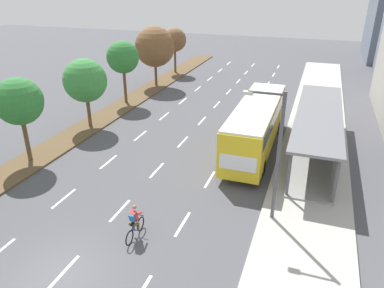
% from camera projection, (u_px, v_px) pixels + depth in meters
% --- Properties ---
extents(ground_plane, '(140.00, 140.00, 0.00)m').
position_uv_depth(ground_plane, '(61.00, 275.00, 14.93)').
color(ground_plane, '#4C4C51').
extents(median_strip, '(2.60, 52.00, 0.12)m').
position_uv_depth(median_strip, '(122.00, 106.00, 34.59)').
color(median_strip, brown).
rests_on(median_strip, ground).
extents(sidewalk_right, '(4.50, 52.00, 0.15)m').
position_uv_depth(sidewalk_right, '(316.00, 129.00, 29.31)').
color(sidewalk_right, '#ADAAA3').
rests_on(sidewalk_right, ground).
extents(lane_divider_left, '(0.14, 48.71, 0.01)m').
position_uv_depth(lane_divider_left, '(164.00, 116.00, 32.18)').
color(lane_divider_left, white).
rests_on(lane_divider_left, ground).
extents(lane_divider_center, '(0.14, 48.71, 0.01)m').
position_uv_depth(lane_divider_center, '(202.00, 121.00, 31.13)').
color(lane_divider_center, white).
rests_on(lane_divider_center, ground).
extents(lane_divider_right, '(0.14, 48.71, 0.01)m').
position_uv_depth(lane_divider_right, '(242.00, 126.00, 30.08)').
color(lane_divider_right, white).
rests_on(lane_divider_right, ground).
extents(bus_shelter, '(2.90, 13.65, 2.86)m').
position_uv_depth(bus_shelter, '(321.00, 129.00, 24.46)').
color(bus_shelter, gray).
rests_on(bus_shelter, sidewalk_right).
extents(bus, '(2.54, 11.29, 3.37)m').
position_uv_depth(bus, '(256.00, 122.00, 25.09)').
color(bus, yellow).
rests_on(bus, ground).
extents(cyclist, '(0.46, 1.82, 1.71)m').
position_uv_depth(cyclist, '(134.00, 223.00, 16.82)').
color(cyclist, black).
rests_on(cyclist, ground).
extents(median_tree_second, '(2.97, 2.97, 5.51)m').
position_uv_depth(median_tree_second, '(19.00, 102.00, 22.58)').
color(median_tree_second, brown).
rests_on(median_tree_second, median_strip).
extents(median_tree_third, '(3.37, 3.37, 5.44)m').
position_uv_depth(median_tree_third, '(85.00, 81.00, 28.23)').
color(median_tree_third, brown).
rests_on(median_tree_third, median_strip).
extents(median_tree_fourth, '(2.99, 2.99, 5.82)m').
position_uv_depth(median_tree_fourth, '(123.00, 57.00, 33.72)').
color(median_tree_fourth, brown).
rests_on(median_tree_fourth, median_strip).
extents(median_tree_fifth, '(4.29, 4.29, 6.38)m').
position_uv_depth(median_tree_fifth, '(155.00, 47.00, 39.30)').
color(median_tree_fifth, brown).
rests_on(median_tree_fifth, median_strip).
extents(median_tree_farthest, '(2.85, 2.85, 5.45)m').
position_uv_depth(median_tree_farthest, '(175.00, 40.00, 45.12)').
color(median_tree_farthest, brown).
rests_on(median_tree_farthest, median_strip).
extents(streetlight, '(1.91, 0.24, 6.50)m').
position_uv_depth(streetlight, '(275.00, 149.00, 16.84)').
color(streetlight, '#4C4C51').
rests_on(streetlight, sidewalk_right).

